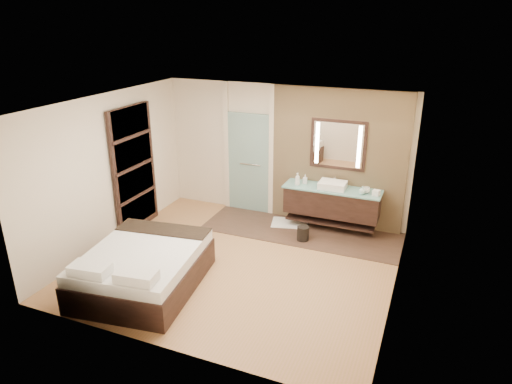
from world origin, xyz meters
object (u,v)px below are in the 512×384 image
at_px(vanity, 332,202).
at_px(waste_bin, 303,234).
at_px(mirror_unit, 338,145).
at_px(bed, 143,268).

distance_m(vanity, waste_bin, 0.88).
xyz_separation_m(vanity, mirror_unit, (0.00, 0.24, 1.07)).
bearing_deg(bed, waste_bin, 45.42).
distance_m(vanity, mirror_unit, 1.10).
xyz_separation_m(vanity, bed, (-2.18, -3.08, -0.26)).
bearing_deg(waste_bin, bed, -127.06).
distance_m(mirror_unit, waste_bin, 1.80).
distance_m(bed, waste_bin, 3.02).
bearing_deg(vanity, bed, -125.28).
height_order(bed, waste_bin, bed).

